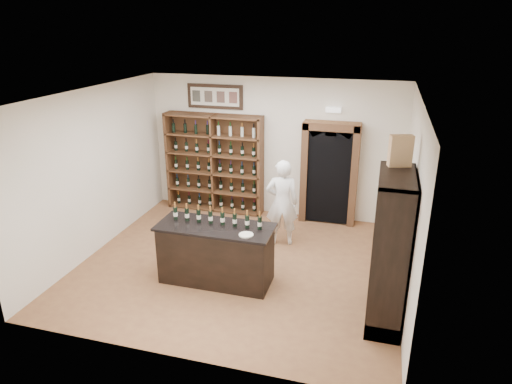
{
  "coord_description": "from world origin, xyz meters",
  "views": [
    {
      "loc": [
        2.23,
        -6.81,
        4.07
      ],
      "look_at": [
        0.23,
        0.3,
        1.3
      ],
      "focal_mm": 32.0,
      "sensor_mm": 36.0,
      "label": 1
    }
  ],
  "objects_px": {
    "counter_bottle_0": "(175,213)",
    "wine_shelf": "(215,163)",
    "side_cabinet": "(390,272)",
    "wine_crate": "(401,151)",
    "shopkeeper": "(282,203)",
    "tasting_counter": "(216,254)"
  },
  "relations": [
    {
      "from": "tasting_counter",
      "to": "side_cabinet",
      "type": "relative_size",
      "value": 0.85
    },
    {
      "from": "side_cabinet",
      "to": "wine_crate",
      "type": "height_order",
      "value": "wine_crate"
    },
    {
      "from": "wine_shelf",
      "to": "tasting_counter",
      "type": "height_order",
      "value": "wine_shelf"
    },
    {
      "from": "counter_bottle_0",
      "to": "wine_shelf",
      "type": "bearing_deg",
      "value": 97.57
    },
    {
      "from": "wine_shelf",
      "to": "counter_bottle_0",
      "type": "distance_m",
      "value": 2.88
    },
    {
      "from": "side_cabinet",
      "to": "shopkeeper",
      "type": "relative_size",
      "value": 1.3
    },
    {
      "from": "wine_shelf",
      "to": "tasting_counter",
      "type": "distance_m",
      "value": 3.19
    },
    {
      "from": "counter_bottle_0",
      "to": "tasting_counter",
      "type": "bearing_deg",
      "value": -5.85
    },
    {
      "from": "wine_shelf",
      "to": "wine_crate",
      "type": "xyz_separation_m",
      "value": [
        3.8,
        -2.85,
        1.32
      ]
    },
    {
      "from": "shopkeeper",
      "to": "side_cabinet",
      "type": "bearing_deg",
      "value": 123.78
    },
    {
      "from": "side_cabinet",
      "to": "wine_crate",
      "type": "xyz_separation_m",
      "value": [
        -0.03,
        0.39,
        1.66
      ]
    },
    {
      "from": "wine_shelf",
      "to": "tasting_counter",
      "type": "bearing_deg",
      "value": -69.44
    },
    {
      "from": "wine_shelf",
      "to": "shopkeeper",
      "type": "height_order",
      "value": "wine_shelf"
    },
    {
      "from": "shopkeeper",
      "to": "tasting_counter",
      "type": "bearing_deg",
      "value": 53.89
    },
    {
      "from": "tasting_counter",
      "to": "side_cabinet",
      "type": "bearing_deg",
      "value": -6.28
    },
    {
      "from": "tasting_counter",
      "to": "wine_crate",
      "type": "xyz_separation_m",
      "value": [
        2.7,
        0.09,
        1.92
      ]
    },
    {
      "from": "tasting_counter",
      "to": "shopkeeper",
      "type": "bearing_deg",
      "value": 65.93
    },
    {
      "from": "wine_crate",
      "to": "wine_shelf",
      "type": "bearing_deg",
      "value": 125.73
    },
    {
      "from": "counter_bottle_0",
      "to": "side_cabinet",
      "type": "height_order",
      "value": "side_cabinet"
    },
    {
      "from": "wine_shelf",
      "to": "side_cabinet",
      "type": "relative_size",
      "value": 1.0
    },
    {
      "from": "counter_bottle_0",
      "to": "wine_crate",
      "type": "height_order",
      "value": "wine_crate"
    },
    {
      "from": "shopkeeper",
      "to": "wine_crate",
      "type": "xyz_separation_m",
      "value": [
        1.97,
        -1.55,
        1.57
      ]
    }
  ]
}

